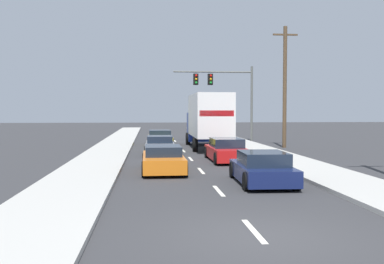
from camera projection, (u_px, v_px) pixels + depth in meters
name	position (u px, v px, depth m)	size (l,w,h in m)	color
ground_plane	(179.00, 146.00, 34.39)	(140.00, 140.00, 0.00)	#333335
sidewalk_right	(257.00, 150.00, 29.89)	(2.74, 80.00, 0.14)	#B2AFA8
sidewalk_left	(108.00, 151.00, 28.94)	(2.74, 80.00, 0.14)	#B2AFA8
lane_markings	(181.00, 148.00, 32.28)	(0.14, 57.00, 0.01)	silver
car_yellow	(160.00, 138.00, 34.90)	(1.99, 4.10, 1.18)	yellow
car_gray	(160.00, 146.00, 27.51)	(1.88, 4.61, 1.13)	slate
car_orange	(163.00, 159.00, 19.65)	(1.87, 4.66, 1.14)	orange
box_truck	(208.00, 118.00, 31.51)	(2.61, 9.40, 3.80)	white
car_red	(227.00, 150.00, 23.75)	(1.89, 4.58, 1.21)	red
car_navy	(262.00, 169.00, 16.30)	(2.00, 4.07, 1.18)	#141E4C
traffic_signal_mast	(219.00, 86.00, 38.56)	(6.94, 0.69, 6.54)	#595B56
utility_pole_mid	(285.00, 85.00, 32.28)	(1.80, 0.28, 8.75)	brown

